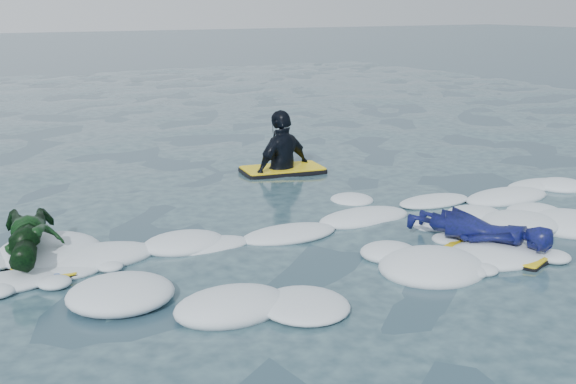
% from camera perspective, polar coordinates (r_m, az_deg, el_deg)
% --- Properties ---
extents(ground, '(120.00, 120.00, 0.00)m').
position_cam_1_polar(ground, '(6.25, -1.60, -8.20)').
color(ground, '#1A343F').
rests_on(ground, ground).
extents(foam_band, '(12.00, 3.10, 0.30)m').
position_cam_1_polar(foam_band, '(7.13, -5.40, -5.33)').
color(foam_band, silver).
rests_on(foam_band, ground).
extents(prone_woman_unit, '(1.09, 1.57, 0.37)m').
position_cam_1_polar(prone_woman_unit, '(7.54, 15.09, -3.12)').
color(prone_woman_unit, black).
rests_on(prone_woman_unit, ground).
extents(prone_child_unit, '(0.88, 1.34, 0.48)m').
position_cam_1_polar(prone_child_unit, '(7.25, -19.55, -3.73)').
color(prone_child_unit, black).
rests_on(prone_child_unit, ground).
extents(waiting_rider_unit, '(1.27, 0.82, 1.79)m').
position_cam_1_polar(waiting_rider_unit, '(10.64, -0.43, 1.73)').
color(waiting_rider_unit, black).
rests_on(waiting_rider_unit, ground).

